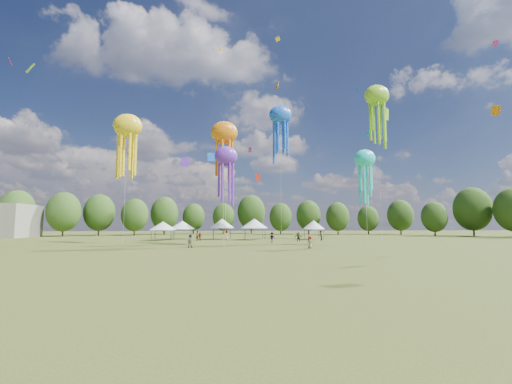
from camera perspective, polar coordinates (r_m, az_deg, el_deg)
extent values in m
plane|color=#384416|center=(15.38, 17.23, -17.10)|extent=(300.00, 300.00, 0.00)
imported|color=gray|center=(45.21, -11.45, -8.42)|extent=(0.91, 0.75, 1.74)
imported|color=gray|center=(67.08, -5.13, -7.51)|extent=(0.84, 1.07, 1.91)
imported|color=gray|center=(66.07, 11.22, -7.45)|extent=(0.78, 0.97, 1.90)
imported|color=gray|center=(57.62, 2.81, -7.90)|extent=(1.27, 0.94, 1.75)
imported|color=gray|center=(64.66, -9.78, -7.66)|extent=(0.98, 0.53, 1.59)
imported|color=gray|center=(61.82, 7.39, -7.74)|extent=(1.61, 1.16, 1.68)
imported|color=gray|center=(64.67, -10.21, -7.52)|extent=(0.73, 0.82, 1.89)
imported|color=gray|center=(43.97, 9.34, -8.63)|extent=(0.84, 0.92, 1.59)
cylinder|color=#47474C|center=(67.09, -17.74, -7.24)|extent=(0.08, 0.08, 1.95)
cylinder|color=#47474C|center=(70.68, -17.15, -7.17)|extent=(0.08, 0.08, 1.95)
cylinder|color=#47474C|center=(66.47, -14.62, -7.34)|extent=(0.08, 0.08, 1.95)
cylinder|color=#47474C|center=(70.09, -14.19, -7.26)|extent=(0.08, 0.08, 1.95)
cube|color=silver|center=(68.53, -15.90, -6.40)|extent=(4.06, 4.06, 0.10)
cone|color=silver|center=(68.53, -15.88, -5.66)|extent=(5.28, 5.28, 1.67)
cylinder|color=#47474C|center=(71.21, -14.43, -7.18)|extent=(0.08, 0.08, 2.07)
cylinder|color=#47474C|center=(74.94, -14.03, -7.11)|extent=(0.08, 0.08, 2.07)
cylinder|color=#47474C|center=(70.78, -11.39, -7.26)|extent=(0.08, 0.08, 2.07)
cylinder|color=#47474C|center=(74.53, -11.14, -7.18)|extent=(0.08, 0.08, 2.07)
cube|color=silver|center=(72.82, -12.73, -6.33)|extent=(4.16, 4.16, 0.10)
cone|color=silver|center=(72.81, -12.71, -5.59)|extent=(5.41, 5.41, 1.77)
cylinder|color=#47474C|center=(68.87, -7.45, -7.27)|extent=(0.08, 0.08, 2.31)
cylinder|color=#47474C|center=(72.48, -7.39, -7.19)|extent=(0.08, 0.08, 2.31)
cylinder|color=#47474C|center=(68.89, -4.41, -7.30)|extent=(0.08, 0.08, 2.31)
cylinder|color=#47474C|center=(72.50, -4.51, -7.22)|extent=(0.08, 0.08, 2.31)
cube|color=silver|center=(70.64, -5.93, -6.27)|extent=(4.02, 4.02, 0.10)
cone|color=silver|center=(70.64, -5.92, -5.43)|extent=(5.22, 5.22, 1.98)
cylinder|color=#47474C|center=(65.95, -1.83, -7.39)|extent=(0.08, 0.08, 2.29)
cylinder|color=#47474C|center=(69.87, -2.08, -7.29)|extent=(0.08, 0.08, 2.29)
cylinder|color=#47474C|center=(66.37, 1.58, -7.38)|extent=(0.08, 0.08, 2.29)
cylinder|color=#47474C|center=(70.26, 1.14, -7.29)|extent=(0.08, 0.08, 2.29)
cube|color=silver|center=(68.06, -0.30, -6.33)|extent=(4.32, 4.32, 0.10)
cone|color=silver|center=(68.06, -0.30, -5.46)|extent=(5.62, 5.62, 1.97)
cylinder|color=#47474C|center=(68.27, 9.11, -7.35)|extent=(0.08, 0.08, 2.09)
cylinder|color=#47474C|center=(71.30, 8.44, -7.28)|extent=(0.08, 0.08, 2.09)
cylinder|color=#47474C|center=(69.16, 11.64, -7.28)|extent=(0.08, 0.08, 2.09)
cylinder|color=#47474C|center=(72.16, 10.87, -7.23)|extent=(0.08, 0.08, 2.09)
cube|color=silver|center=(70.18, 10.00, -6.39)|extent=(3.54, 3.54, 0.10)
cone|color=silver|center=(70.17, 9.98, -5.62)|extent=(4.60, 4.60, 1.80)
ellipsoid|color=orange|center=(51.63, -5.54, 10.27)|extent=(4.12, 2.89, 3.50)
cylinder|color=beige|center=(49.96, -5.63, 0.70)|extent=(0.03, 0.03, 17.28)
ellipsoid|color=blue|center=(64.93, 4.27, 13.22)|extent=(4.35, 3.04, 3.70)
cylinder|color=beige|center=(62.08, 4.35, 2.62)|extent=(0.03, 0.03, 24.13)
ellipsoid|color=#1ADDD6|center=(50.14, 18.40, 5.56)|extent=(3.09, 2.16, 2.63)
cylinder|color=beige|center=(49.33, 18.63, -1.66)|extent=(0.03, 0.03, 12.64)
ellipsoid|color=yellow|center=(58.31, -21.43, 10.69)|extent=(4.57, 3.20, 3.89)
cylinder|color=beige|center=(56.43, -21.79, 1.30)|extent=(0.03, 0.03, 19.16)
ellipsoid|color=purple|center=(49.09, -5.22, 6.27)|extent=(3.40, 2.38, 2.89)
cylinder|color=beige|center=(48.15, -5.29, -1.47)|extent=(0.03, 0.03, 13.26)
ellipsoid|color=#8CDA23|center=(73.24, 20.27, 15.47)|extent=(5.02, 3.51, 4.27)
cylinder|color=beige|center=(69.41, 20.68, 4.18)|extent=(0.03, 0.03, 29.12)
cube|color=yellow|center=(59.91, 3.79, 25.03)|extent=(0.78, 0.72, 1.15)
cube|color=#8CDA23|center=(72.99, -5.37, 9.86)|extent=(0.73, 1.75, 2.05)
cube|color=blue|center=(89.78, 17.38, 16.68)|extent=(0.94, 0.47, 1.01)
cube|color=#FF4BAC|center=(68.27, -1.03, 7.37)|extent=(0.68, 0.79, 1.20)
cube|color=yellow|center=(77.59, -6.35, 23.41)|extent=(0.78, 0.66, 0.89)
cube|color=purple|center=(78.22, -12.26, 5.14)|extent=(2.14, 0.88, 2.54)
cube|color=red|center=(62.46, -36.85, 17.54)|extent=(0.86, 1.07, 1.16)
cube|color=orange|center=(72.16, 3.63, 17.89)|extent=(0.71, 1.53, 1.78)
cube|color=#8CDA23|center=(73.37, 21.87, 12.42)|extent=(1.26, 1.53, 2.36)
cube|color=#1ADDD6|center=(82.43, 18.91, 9.75)|extent=(0.50, 1.36, 1.58)
cube|color=#FF4BAC|center=(60.74, 36.20, 20.18)|extent=(0.82, 0.64, 1.11)
cube|color=purple|center=(69.33, -21.11, 7.28)|extent=(0.69, 1.59, 1.87)
cube|color=red|center=(68.01, 0.34, 2.61)|extent=(1.26, 0.61, 1.52)
cube|color=orange|center=(55.68, 36.26, 11.37)|extent=(1.01, 1.27, 1.31)
cube|color=#8CDA23|center=(44.35, -34.62, 17.33)|extent=(1.30, 0.75, 1.42)
cube|color=blue|center=(68.56, -7.83, 6.07)|extent=(1.57, 0.57, 1.91)
cylinder|color=#38281C|center=(108.85, -36.34, -5.30)|extent=(0.44, 0.44, 3.53)
ellipsoid|color=#294416|center=(108.91, -36.18, -2.63)|extent=(8.83, 8.83, 11.04)
cylinder|color=#38281C|center=(100.88, -30.59, -5.71)|extent=(0.44, 0.44, 3.36)
ellipsoid|color=#294416|center=(100.93, -30.45, -2.97)|extent=(8.40, 8.40, 10.51)
cylinder|color=#38281C|center=(105.27, -25.71, -5.89)|extent=(0.44, 0.44, 3.41)
ellipsoid|color=#294416|center=(105.32, -25.60, -3.23)|extent=(8.53, 8.53, 10.66)
cylinder|color=#38281C|center=(101.93, -20.42, -6.22)|extent=(0.44, 0.44, 3.07)
ellipsoid|color=#294416|center=(101.95, -20.33, -3.75)|extent=(7.66, 7.66, 9.58)
cylinder|color=#38281C|center=(108.63, -15.70, -6.21)|extent=(0.44, 0.44, 3.43)
ellipsoid|color=#294416|center=(108.68, -15.63, -3.61)|extent=(8.58, 8.58, 10.73)
cylinder|color=#38281C|center=(113.17, -10.83, -6.42)|extent=(0.44, 0.44, 2.95)
ellipsoid|color=#294416|center=(113.19, -10.79, -4.27)|extent=(7.37, 7.37, 9.21)
cylinder|color=#38281C|center=(108.93, -5.68, -6.54)|extent=(0.44, 0.44, 2.89)
ellipsoid|color=#294416|center=(108.95, -5.65, -4.35)|extent=(7.23, 7.23, 9.04)
cylinder|color=#38281C|center=(113.86, -0.83, -6.29)|extent=(0.44, 0.44, 3.84)
ellipsoid|color=#294416|center=(113.94, -0.82, -3.51)|extent=(9.60, 9.60, 11.99)
cylinder|color=#38281C|center=(104.08, 4.33, -6.60)|extent=(0.44, 0.44, 2.84)
ellipsoid|color=#294416|center=(104.09, 4.31, -4.35)|extent=(7.11, 7.11, 8.89)
cylinder|color=#38281C|center=(108.79, 9.15, -6.42)|extent=(0.44, 0.44, 3.16)
ellipsoid|color=#294416|center=(108.82, 9.12, -4.03)|extent=(7.91, 7.91, 9.88)
cylinder|color=#38281C|center=(105.69, 14.07, -6.42)|extent=(0.44, 0.44, 2.88)
ellipsoid|color=#294416|center=(105.71, 14.02, -4.18)|extent=(7.21, 7.21, 9.01)
cylinder|color=#38281C|center=(111.68, 18.97, -6.30)|extent=(0.44, 0.44, 2.63)
ellipsoid|color=#294416|center=(111.68, 18.91, -4.37)|extent=(6.57, 6.57, 8.22)
cylinder|color=#38281C|center=(112.73, 23.90, -5.99)|extent=(0.44, 0.44, 3.13)
ellipsoid|color=#294416|center=(112.76, 23.80, -3.71)|extent=(7.81, 7.81, 9.77)
cylinder|color=#38281C|center=(104.34, 28.69, -5.96)|extent=(0.44, 0.44, 2.72)
ellipsoid|color=#294416|center=(104.35, 28.59, -3.81)|extent=(6.80, 6.80, 8.50)
cylinder|color=#38281C|center=(107.69, 33.65, -5.38)|extent=(0.44, 0.44, 3.81)
ellipsoid|color=#294416|center=(107.76, 33.49, -2.47)|extent=(9.52, 9.52, 11.90)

